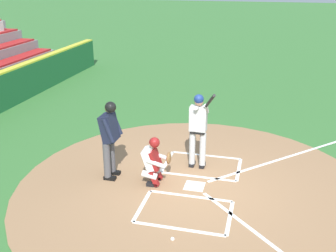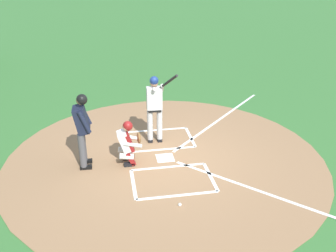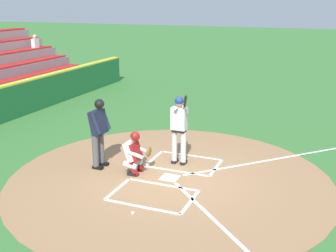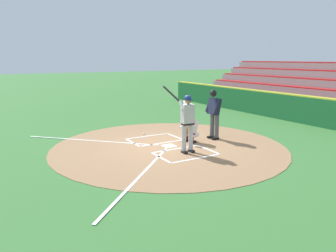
# 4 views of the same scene
# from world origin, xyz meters

# --- Properties ---
(ground_plane) EXTENTS (120.00, 120.00, 0.00)m
(ground_plane) POSITION_xyz_m (0.00, 0.00, 0.00)
(ground_plane) COLOR #387033
(dirt_circle) EXTENTS (8.00, 8.00, 0.01)m
(dirt_circle) POSITION_xyz_m (0.00, 0.00, 0.01)
(dirt_circle) COLOR #99704C
(dirt_circle) RESTS_ON ground
(home_plate_and_chalk) EXTENTS (7.93, 4.91, 0.01)m
(home_plate_and_chalk) POSITION_xyz_m (0.00, 0.88, 0.01)
(home_plate_and_chalk) COLOR white
(home_plate_and_chalk) RESTS_ON dirt_circle
(batter) EXTENTS (0.94, 0.69, 2.13)m
(batter) POSITION_xyz_m (-0.95, -0.11, 1.10)
(batter) COLOR #BCBCBC
(batter) RESTS_ON ground
(catcher) EXTENTS (0.60, 0.60, 1.13)m
(catcher) POSITION_xyz_m (0.05, -0.92, 0.59)
(catcher) COLOR black
(catcher) RESTS_ON ground
(plate_umpire) EXTENTS (0.59, 0.41, 1.86)m
(plate_umpire) POSITION_xyz_m (0.04, -1.96, 1.08)
(plate_umpire) COLOR #4C4C51
(plate_umpire) RESTS_ON ground
(baseball) EXTENTS (0.07, 0.07, 0.07)m
(baseball) POSITION_xyz_m (2.00, -0.03, 0.04)
(baseball) COLOR white
(baseball) RESTS_ON ground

